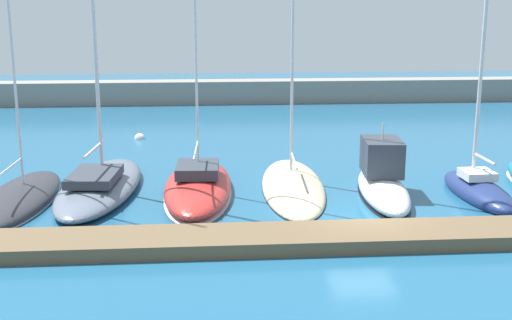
{
  "coord_description": "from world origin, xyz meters",
  "views": [
    {
      "loc": [
        -6.06,
        -23.63,
        8.18
      ],
      "look_at": [
        -3.92,
        3.23,
        1.87
      ],
      "focal_mm": 45.94,
      "sensor_mm": 36.0,
      "label": 1
    }
  ],
  "objects": [
    {
      "name": "ground_plane",
      "position": [
        0.0,
        0.0,
        0.0
      ],
      "size": [
        120.0,
        120.0,
        0.0
      ],
      "primitive_type": "plane",
      "color": "#1E567A"
    },
    {
      "name": "dock_pier",
      "position": [
        0.0,
        -2.04,
        0.25
      ],
      "size": [
        36.12,
        2.39,
        0.5
      ],
      "primitive_type": "cube",
      "color": "brown",
      "rests_on": "ground_plane"
    },
    {
      "name": "breakwater_seawall",
      "position": [
        0.0,
        33.43,
        0.97
      ],
      "size": [
        108.0,
        2.42,
        1.95
      ],
      "primitive_type": "cube",
      "color": "gray",
      "rests_on": "ground_plane"
    },
    {
      "name": "sailboat_charcoal_nearest",
      "position": [
        -14.02,
        4.13,
        0.25
      ],
      "size": [
        2.92,
        8.74,
        18.31
      ],
      "rotation": [
        0.0,
        0.0,
        1.55
      ],
      "color": "#2D2D33",
      "rests_on": "ground_plane"
    },
    {
      "name": "sailboat_slate_second",
      "position": [
        -10.8,
        5.2,
        0.47
      ],
      "size": [
        3.94,
        10.32,
        18.94
      ],
      "rotation": [
        0.0,
        0.0,
        1.5
      ],
      "color": "slate",
      "rests_on": "ground_plane"
    },
    {
      "name": "sailboat_red_third",
      "position": [
        -6.4,
        4.82,
        0.38
      ],
      "size": [
        3.36,
        9.55,
        15.71
      ],
      "rotation": [
        0.0,
        0.0,
        1.53
      ],
      "color": "#B72D28",
      "rests_on": "ground_plane"
    },
    {
      "name": "sailboat_sand_fourth",
      "position": [
        -2.04,
        5.33,
        0.18
      ],
      "size": [
        3.5,
        10.41,
        20.55
      ],
      "rotation": [
        0.0,
        0.0,
        1.51
      ],
      "color": "beige",
      "rests_on": "ground_plane"
    },
    {
      "name": "motorboat_white_fifth",
      "position": [
        1.73,
        3.74,
        0.69
      ],
      "size": [
        2.66,
        7.38,
        3.46
      ],
      "rotation": [
        0.0,
        0.0,
        1.47
      ],
      "color": "white",
      "rests_on": "ground_plane"
    },
    {
      "name": "sailboat_navy_sixth",
      "position": [
        5.95,
        3.39,
        0.39
      ],
      "size": [
        1.95,
        6.32,
        12.7
      ],
      "rotation": [
        0.0,
        0.0,
        1.57
      ],
      "color": "navy",
      "rests_on": "ground_plane"
    },
    {
      "name": "mooring_buoy_white",
      "position": [
        -10.2,
        17.7,
        0.0
      ],
      "size": [
        0.69,
        0.69,
        0.69
      ],
      "primitive_type": "sphere",
      "color": "white",
      "rests_on": "ground_plane"
    }
  ]
}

